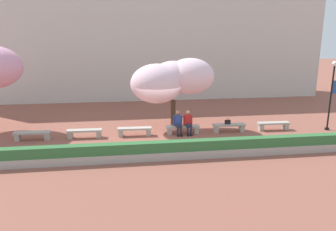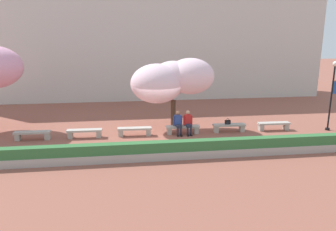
{
  "view_description": "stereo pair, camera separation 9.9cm",
  "coord_description": "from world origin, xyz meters",
  "views": [
    {
      "loc": [
        -1.88,
        -16.74,
        5.28
      ],
      "look_at": [
        0.52,
        0.2,
        1.0
      ],
      "focal_mm": 35.0,
      "sensor_mm": 36.0,
      "label": 1
    },
    {
      "loc": [
        -1.79,
        -16.75,
        5.28
      ],
      "look_at": [
        0.52,
        0.2,
        1.0
      ],
      "focal_mm": 35.0,
      "sensor_mm": 36.0,
      "label": 2
    }
  ],
  "objects": [
    {
      "name": "stone_bench_near_east",
      "position": [
        1.3,
        0.0,
        0.3
      ],
      "size": [
        1.81,
        0.47,
        0.45
      ],
      "color": "#ADA89E",
      "rests_on": "ground"
    },
    {
      "name": "building_facade",
      "position": [
        0.0,
        11.25,
        5.25
      ],
      "size": [
        29.6,
        4.0,
        10.49
      ],
      "primitive_type": "cube",
      "color": "beige",
      "rests_on": "ground"
    },
    {
      "name": "stone_bench_center",
      "position": [
        -1.3,
        0.0,
        0.3
      ],
      "size": [
        1.81,
        0.47,
        0.45
      ],
      "color": "#ADA89E",
      "rests_on": "ground"
    },
    {
      "name": "planter_hedge_foreground",
      "position": [
        0.0,
        -3.54,
        0.39
      ],
      "size": [
        17.71,
        0.5,
        0.8
      ],
      "color": "#ADA89E",
      "rests_on": "ground"
    },
    {
      "name": "ground_plane",
      "position": [
        0.0,
        0.0,
        0.0
      ],
      "size": [
        100.0,
        100.0,
        0.0
      ],
      "primitive_type": "plane",
      "color": "#8E5142"
    },
    {
      "name": "stone_bench_west_end",
      "position": [
        -6.5,
        0.0,
        0.3
      ],
      "size": [
        1.81,
        0.47,
        0.45
      ],
      "color": "#ADA89E",
      "rests_on": "ground"
    },
    {
      "name": "stone_bench_east_end",
      "position": [
        3.9,
        -0.0,
        0.3
      ],
      "size": [
        1.81,
        0.47,
        0.45
      ],
      "color": "#ADA89E",
      "rests_on": "ground"
    },
    {
      "name": "stone_bench_far_east",
      "position": [
        6.5,
        0.0,
        0.3
      ],
      "size": [
        1.81,
        0.47,
        0.45
      ],
      "color": "#ADA89E",
      "rests_on": "ground"
    },
    {
      "name": "person_seated_left",
      "position": [
        1.03,
        -0.05,
        0.7
      ],
      "size": [
        0.51,
        0.7,
        1.29
      ],
      "color": "black",
      "rests_on": "ground"
    },
    {
      "name": "cherry_tree_main",
      "position": [
        0.88,
        1.14,
        2.81
      ],
      "size": [
        4.7,
        2.65,
        3.98
      ],
      "color": "#473323",
      "rests_on": "ground"
    },
    {
      "name": "person_seated_right",
      "position": [
        1.58,
        -0.05,
        0.7
      ],
      "size": [
        0.51,
        0.69,
        1.29
      ],
      "color": "black",
      "rests_on": "ground"
    },
    {
      "name": "handbag",
      "position": [
        3.81,
        -0.01,
        0.58
      ],
      "size": [
        0.3,
        0.15,
        0.34
      ],
      "color": "black",
      "rests_on": "stone_bench_east_end"
    },
    {
      "name": "lamp_post_with_banner",
      "position": [
        9.54,
        -0.4,
        2.32
      ],
      "size": [
        0.54,
        0.28,
        3.85
      ],
      "color": "black",
      "rests_on": "ground"
    },
    {
      "name": "stone_bench_near_west",
      "position": [
        -3.9,
        0.0,
        0.3
      ],
      "size": [
        1.81,
        0.47,
        0.45
      ],
      "color": "#ADA89E",
      "rests_on": "ground"
    }
  ]
}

